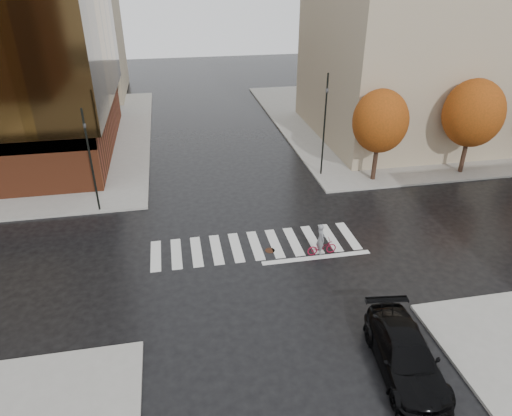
{
  "coord_description": "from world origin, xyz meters",
  "views": [
    {
      "loc": [
        -4.05,
        -20.65,
        13.93
      ],
      "look_at": [
        0.16,
        1.2,
        2.0
      ],
      "focal_mm": 32.0,
      "sensor_mm": 36.0,
      "label": 1
    }
  ],
  "objects_px": {
    "cyclist": "(321,244)",
    "traffic_light_nw": "(90,156)",
    "sedan": "(405,355)",
    "fire_hydrant": "(98,180)",
    "traffic_light_ne": "(325,119)"
  },
  "relations": [
    {
      "from": "cyclist",
      "to": "traffic_light_ne",
      "type": "height_order",
      "value": "traffic_light_ne"
    },
    {
      "from": "cyclist",
      "to": "traffic_light_nw",
      "type": "relative_size",
      "value": 0.28
    },
    {
      "from": "cyclist",
      "to": "traffic_light_nw",
      "type": "bearing_deg",
      "value": 56.31
    },
    {
      "from": "sedan",
      "to": "traffic_light_nw",
      "type": "relative_size",
      "value": 0.81
    },
    {
      "from": "traffic_light_nw",
      "to": "traffic_light_ne",
      "type": "height_order",
      "value": "traffic_light_ne"
    },
    {
      "from": "sedan",
      "to": "cyclist",
      "type": "distance_m",
      "value": 8.32
    },
    {
      "from": "cyclist",
      "to": "fire_hydrant",
      "type": "height_order",
      "value": "cyclist"
    },
    {
      "from": "sedan",
      "to": "cyclist",
      "type": "bearing_deg",
      "value": 101.2
    },
    {
      "from": "traffic_light_nw",
      "to": "traffic_light_ne",
      "type": "xyz_separation_m",
      "value": [
        15.59,
        2.7,
        0.54
      ]
    },
    {
      "from": "fire_hydrant",
      "to": "traffic_light_nw",
      "type": "bearing_deg",
      "value": -83.49
    },
    {
      "from": "traffic_light_ne",
      "to": "cyclist",
      "type": "bearing_deg",
      "value": 63.19
    },
    {
      "from": "sedan",
      "to": "traffic_light_nw",
      "type": "xyz_separation_m",
      "value": [
        -12.95,
        15.59,
        3.04
      ]
    },
    {
      "from": "cyclist",
      "to": "traffic_light_nw",
      "type": "distance_m",
      "value": 14.67
    },
    {
      "from": "sedan",
      "to": "fire_hydrant",
      "type": "relative_size",
      "value": 7.15
    },
    {
      "from": "sedan",
      "to": "cyclist",
      "type": "relative_size",
      "value": 2.85
    }
  ]
}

